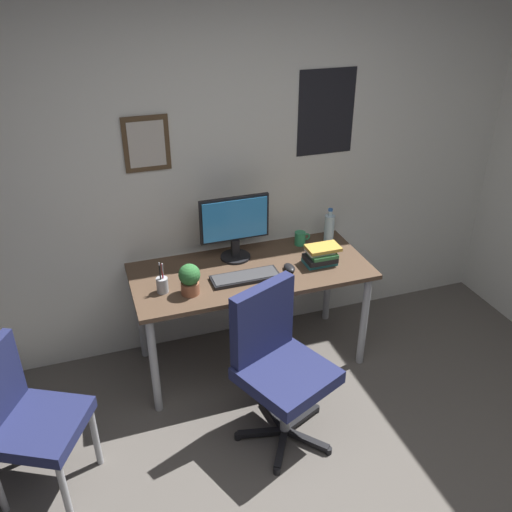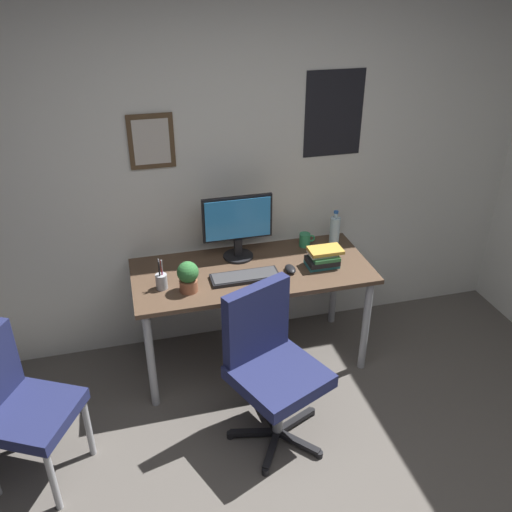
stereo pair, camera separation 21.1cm
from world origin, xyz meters
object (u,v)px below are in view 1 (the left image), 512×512
(office_chair, at_px, (277,359))
(coffee_mug_near, at_px, (300,238))
(monitor, at_px, (235,225))
(keyboard, at_px, (245,277))
(water_bottle, at_px, (329,228))
(side_chair, at_px, (25,415))
(potted_plant, at_px, (190,278))
(computer_mouse, at_px, (289,268))
(book_stack_left, at_px, (321,255))
(pen_cup, at_px, (162,284))

(office_chair, distance_m, coffee_mug_near, 1.04)
(monitor, relative_size, keyboard, 1.07)
(water_bottle, bearing_deg, office_chair, -129.57)
(side_chair, xyz_separation_m, potted_plant, (0.96, 0.48, 0.33))
(water_bottle, bearing_deg, monitor, -179.03)
(side_chair, relative_size, computer_mouse, 7.95)
(water_bottle, distance_m, book_stack_left, 0.33)
(side_chair, height_order, book_stack_left, side_chair)
(keyboard, bearing_deg, monitor, 85.80)
(pen_cup, bearing_deg, office_chair, -47.90)
(computer_mouse, relative_size, pen_cup, 0.55)
(water_bottle, distance_m, potted_plant, 1.12)
(office_chair, xyz_separation_m, side_chair, (-1.33, 0.03, -0.03))
(monitor, xyz_separation_m, book_stack_left, (0.50, -0.26, -0.18))
(computer_mouse, distance_m, coffee_mug_near, 0.37)
(office_chair, xyz_separation_m, computer_mouse, (0.29, 0.57, 0.22))
(keyboard, xyz_separation_m, computer_mouse, (0.30, 0.01, 0.01))
(monitor, relative_size, book_stack_left, 2.04)
(coffee_mug_near, bearing_deg, book_stack_left, -86.31)
(side_chair, xyz_separation_m, keyboard, (1.32, 0.53, 0.24))
(office_chair, distance_m, side_chair, 1.33)
(coffee_mug_near, relative_size, book_stack_left, 0.50)
(side_chair, xyz_separation_m, coffee_mug_near, (1.83, 0.85, 0.28))
(office_chair, bearing_deg, side_chair, 178.77)
(monitor, relative_size, coffee_mug_near, 4.05)
(side_chair, height_order, water_bottle, water_bottle)
(potted_plant, bearing_deg, keyboard, 8.19)
(office_chair, relative_size, keyboard, 2.21)
(side_chair, relative_size, water_bottle, 3.47)
(keyboard, distance_m, water_bottle, 0.77)
(office_chair, height_order, book_stack_left, office_chair)
(keyboard, distance_m, pen_cup, 0.52)
(monitor, bearing_deg, water_bottle, 0.97)
(keyboard, xyz_separation_m, pen_cup, (-0.51, 0.02, 0.04))
(monitor, bearing_deg, office_chair, -91.04)
(water_bottle, bearing_deg, potted_plant, -162.10)
(computer_mouse, height_order, potted_plant, potted_plant)
(keyboard, relative_size, book_stack_left, 1.90)
(computer_mouse, height_order, pen_cup, pen_cup)
(side_chair, xyz_separation_m, pen_cup, (0.81, 0.55, 0.28))
(potted_plant, relative_size, book_stack_left, 0.86)
(office_chair, relative_size, coffee_mug_near, 8.37)
(computer_mouse, bearing_deg, book_stack_left, 3.10)
(office_chair, distance_m, keyboard, 0.60)
(side_chair, distance_m, computer_mouse, 1.73)
(keyboard, xyz_separation_m, potted_plant, (-0.36, -0.05, 0.09))
(pen_cup, bearing_deg, potted_plant, -24.06)
(office_chair, xyz_separation_m, potted_plant, (-0.37, 0.51, 0.31))
(office_chair, bearing_deg, potted_plant, 125.86)
(office_chair, height_order, pen_cup, office_chair)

